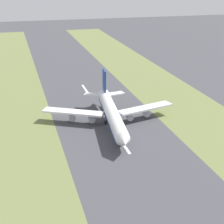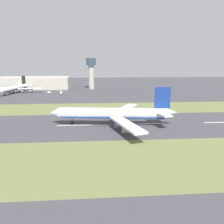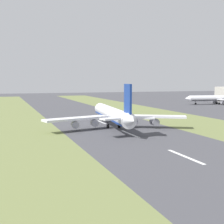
{
  "view_description": "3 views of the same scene",
  "coord_description": "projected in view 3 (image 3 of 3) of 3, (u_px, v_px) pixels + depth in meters",
  "views": [
    {
      "loc": [
        41.64,
        155.29,
        67.95
      ],
      "look_at": [
        -0.56,
        0.81,
        7.0
      ],
      "focal_mm": 60.0,
      "sensor_mm": 36.0,
      "label": 1
    },
    {
      "loc": [
        -112.21,
        9.19,
        31.93
      ],
      "look_at": [
        -0.56,
        0.81,
        7.0
      ],
      "focal_mm": 35.0,
      "sensor_mm": 36.0,
      "label": 2
    },
    {
      "loc": [
        -48.85,
        -133.67,
        21.55
      ],
      "look_at": [
        -0.56,
        0.81,
        7.0
      ],
      "focal_mm": 50.0,
      "sensor_mm": 36.0,
      "label": 3
    }
  ],
  "objects": [
    {
      "name": "grass_median_east",
      "position": [
        196.0,
        123.0,
        158.9
      ],
      "size": [
        40.0,
        600.0,
        0.01
      ],
      "primitive_type": "cube",
      "color": "olive",
      "rests_on": "ground"
    },
    {
      "name": "centreline_dash_near",
      "position": [
        185.0,
        157.0,
        88.34
      ],
      "size": [
        1.2,
        18.0,
        0.01
      ],
      "primitive_type": "cube",
      "color": "silver",
      "rests_on": "ground"
    },
    {
      "name": "ground_plane",
      "position": [
        114.0,
        127.0,
        143.77
      ],
      "size": [
        800.0,
        800.0,
        0.0
      ],
      "primitive_type": "plane",
      "color": "#424247"
    },
    {
      "name": "airplane_parked_apron",
      "position": [
        217.0,
        98.0,
        280.3
      ],
      "size": [
        59.15,
        55.86,
        17.84
      ],
      "color": "white",
      "rests_on": "ground"
    },
    {
      "name": "grass_median_west",
      "position": [
        11.0,
        133.0,
        128.64
      ],
      "size": [
        40.0,
        600.0,
        0.01
      ],
      "primitive_type": "cube",
      "color": "olive",
      "rests_on": "ground"
    },
    {
      "name": "centreline_dash_far",
      "position": [
        100.0,
        122.0,
        163.25
      ],
      "size": [
        1.2,
        18.0,
        0.01
      ],
      "primitive_type": "cube",
      "color": "silver",
      "rests_on": "ground"
    },
    {
      "name": "airplane_main_jet",
      "position": [
        113.0,
        115.0,
        141.88
      ],
      "size": [
        63.73,
        67.19,
        20.2
      ],
      "color": "white",
      "rests_on": "ground"
    },
    {
      "name": "centreline_dash_mid",
      "position": [
        130.0,
        134.0,
        125.8
      ],
      "size": [
        1.2,
        18.0,
        0.01
      ],
      "primitive_type": "cube",
      "color": "silver",
      "rests_on": "ground"
    }
  ]
}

